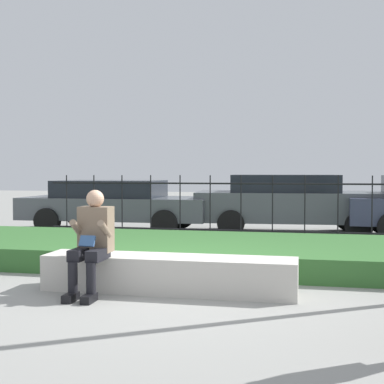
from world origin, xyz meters
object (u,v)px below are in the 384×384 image
object	(u,v)px
person_seated_reader	(92,238)
car_parked_left	(116,203)
stone_bench	(169,276)
car_parked_center	(290,202)

from	to	relation	value
person_seated_reader	car_parked_left	xyz separation A→B (m)	(-2.06, 6.38, 0.00)
stone_bench	car_parked_left	bearing A→B (deg)	115.59
person_seated_reader	car_parked_left	distance (m)	6.71
person_seated_reader	car_parked_center	size ratio (longest dim) A/B	0.27
person_seated_reader	car_parked_center	world-z (taller)	car_parked_center
car_parked_center	car_parked_left	bearing A→B (deg)	-178.36
car_parked_center	car_parked_left	xyz separation A→B (m)	(-4.16, -0.40, -0.07)
car_parked_left	car_parked_center	bearing A→B (deg)	4.85
stone_bench	car_parked_left	xyz separation A→B (m)	(-2.90, 6.06, 0.48)
stone_bench	car_parked_center	xyz separation A→B (m)	(1.26, 6.46, 0.55)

